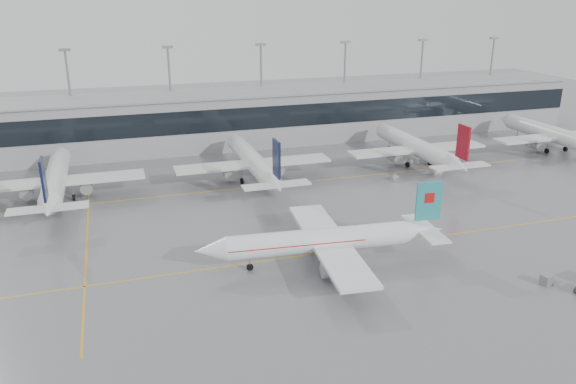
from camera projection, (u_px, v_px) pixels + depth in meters
name	position (u px, v px, depth m)	size (l,w,h in m)	color
ground	(314.00, 254.00, 77.26)	(320.00, 320.00, 0.00)	slate
taxi_line_main	(314.00, 254.00, 77.26)	(120.00, 0.25, 0.01)	orange
taxi_line_north	(259.00, 186.00, 104.19)	(120.00, 0.25, 0.01)	orange
taxi_line_cross	(87.00, 238.00, 82.14)	(0.25, 60.00, 0.01)	orange
terminal	(223.00, 120.00, 130.91)	(180.00, 15.00, 12.00)	gray
terminal_glass	(230.00, 120.00, 123.63)	(180.00, 0.20, 5.00)	black
terminal_roof	(222.00, 93.00, 128.83)	(182.00, 16.00, 0.40)	gray
light_masts	(217.00, 84.00, 133.83)	(156.40, 1.00, 22.60)	gray
air_canada_jet	(328.00, 240.00, 73.74)	(33.91, 26.53, 10.35)	white
parked_jet_b	(56.00, 179.00, 96.25)	(29.64, 36.96, 11.72)	silver
parked_jet_c	(253.00, 162.00, 106.26)	(29.64, 36.96, 11.72)	silver
parked_jet_d	(417.00, 147.00, 116.27)	(29.64, 36.96, 11.72)	silver
parked_jet_e	(555.00, 135.00, 126.28)	(29.64, 36.96, 11.72)	silver
gse_unit	(546.00, 280.00, 69.00)	(1.27, 1.18, 1.27)	gray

